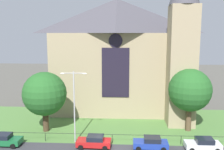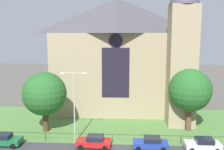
{
  "view_description": "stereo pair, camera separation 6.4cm",
  "coord_description": "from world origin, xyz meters",
  "px_view_note": "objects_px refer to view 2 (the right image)",
  "views": [
    {
      "loc": [
        2.3,
        -28.75,
        13.82
      ],
      "look_at": [
        0.23,
        8.0,
        7.95
      ],
      "focal_mm": 41.21,
      "sensor_mm": 36.0,
      "label": 1
    },
    {
      "loc": [
        2.36,
        -28.74,
        13.82
      ],
      "look_at": [
        0.23,
        8.0,
        7.95
      ],
      "focal_mm": 41.21,
      "sensor_mm": 36.0,
      "label": 2
    }
  ],
  "objects_px": {
    "tree_left_near": "(45,94)",
    "parked_car_blue": "(151,143)",
    "streetlamp_near": "(74,99)",
    "parked_car_white": "(203,144)",
    "parked_car_red": "(94,142)",
    "tree_right_near": "(190,90)",
    "parked_car_green": "(4,140)",
    "church_building": "(121,54)"
  },
  "relations": [
    {
      "from": "tree_left_near",
      "to": "parked_car_blue",
      "type": "bearing_deg",
      "value": -19.14
    },
    {
      "from": "streetlamp_near",
      "to": "parked_car_white",
      "type": "relative_size",
      "value": 2.19
    },
    {
      "from": "parked_car_red",
      "to": "parked_car_white",
      "type": "bearing_deg",
      "value": -178.57
    },
    {
      "from": "parked_car_blue",
      "to": "tree_right_near",
      "type": "bearing_deg",
      "value": -131.99
    },
    {
      "from": "streetlamp_near",
      "to": "parked_car_white",
      "type": "height_order",
      "value": "streetlamp_near"
    },
    {
      "from": "streetlamp_near",
      "to": "parked_car_red",
      "type": "height_order",
      "value": "streetlamp_near"
    },
    {
      "from": "parked_car_red",
      "to": "parked_car_white",
      "type": "xyz_separation_m",
      "value": [
        13.16,
        -0.05,
        0.0
      ]
    },
    {
      "from": "parked_car_red",
      "to": "parked_car_green",
      "type": "bearing_deg",
      "value": 2.06
    },
    {
      "from": "tree_left_near",
      "to": "streetlamp_near",
      "type": "height_order",
      "value": "streetlamp_near"
    },
    {
      "from": "parked_car_green",
      "to": "tree_left_near",
      "type": "bearing_deg",
      "value": 54.44
    },
    {
      "from": "parked_car_blue",
      "to": "parked_car_green",
      "type": "bearing_deg",
      "value": 1.07
    },
    {
      "from": "streetlamp_near",
      "to": "parked_car_blue",
      "type": "height_order",
      "value": "streetlamp_near"
    },
    {
      "from": "tree_right_near",
      "to": "parked_car_blue",
      "type": "bearing_deg",
      "value": -132.89
    },
    {
      "from": "tree_right_near",
      "to": "parked_car_white",
      "type": "height_order",
      "value": "tree_right_near"
    },
    {
      "from": "parked_car_blue",
      "to": "tree_left_near",
      "type": "bearing_deg",
      "value": -18.24
    },
    {
      "from": "church_building",
      "to": "streetlamp_near",
      "type": "distance_m",
      "value": 16.58
    },
    {
      "from": "tree_right_near",
      "to": "streetlamp_near",
      "type": "xyz_separation_m",
      "value": [
        -15.57,
        -5.0,
        -0.16
      ]
    },
    {
      "from": "parked_car_blue",
      "to": "parked_car_white",
      "type": "relative_size",
      "value": 1.0
    },
    {
      "from": "parked_car_white",
      "to": "tree_left_near",
      "type": "bearing_deg",
      "value": -14.2
    },
    {
      "from": "church_building",
      "to": "parked_car_red",
      "type": "relative_size",
      "value": 6.12
    },
    {
      "from": "parked_car_white",
      "to": "parked_car_blue",
      "type": "bearing_deg",
      "value": -0.68
    },
    {
      "from": "church_building",
      "to": "parked_car_blue",
      "type": "bearing_deg",
      "value": -76.22
    },
    {
      "from": "church_building",
      "to": "parked_car_green",
      "type": "xyz_separation_m",
      "value": [
        -14.27,
        -16.43,
        -9.53
      ]
    },
    {
      "from": "streetlamp_near",
      "to": "tree_left_near",
      "type": "bearing_deg",
      "value": 143.8
    },
    {
      "from": "streetlamp_near",
      "to": "parked_car_red",
      "type": "relative_size",
      "value": 2.17
    },
    {
      "from": "tree_right_near",
      "to": "parked_car_blue",
      "type": "relative_size",
      "value": 2.14
    },
    {
      "from": "streetlamp_near",
      "to": "parked_car_blue",
      "type": "distance_m",
      "value": 10.93
    },
    {
      "from": "tree_left_near",
      "to": "parked_car_red",
      "type": "xyz_separation_m",
      "value": [
        7.62,
        -5.03,
        -4.73
      ]
    },
    {
      "from": "tree_right_near",
      "to": "parked_car_green",
      "type": "relative_size",
      "value": 2.14
    },
    {
      "from": "tree_left_near",
      "to": "tree_right_near",
      "type": "xyz_separation_m",
      "value": [
        20.53,
        1.38,
        0.47
      ]
    },
    {
      "from": "tree_left_near",
      "to": "parked_car_blue",
      "type": "xyz_separation_m",
      "value": [
        14.55,
        -5.05,
        -4.73
      ]
    },
    {
      "from": "tree_left_near",
      "to": "streetlamp_near",
      "type": "xyz_separation_m",
      "value": [
        4.96,
        -3.63,
        0.31
      ]
    },
    {
      "from": "church_building",
      "to": "tree_left_near",
      "type": "relative_size",
      "value": 3.02
    },
    {
      "from": "church_building",
      "to": "tree_left_near",
      "type": "bearing_deg",
      "value": -132.95
    },
    {
      "from": "tree_right_near",
      "to": "parked_car_blue",
      "type": "xyz_separation_m",
      "value": [
        -5.97,
        -6.43,
        -5.2
      ]
    },
    {
      "from": "church_building",
      "to": "tree_right_near",
      "type": "xyz_separation_m",
      "value": [
        9.99,
        -9.95,
        -4.32
      ]
    },
    {
      "from": "tree_left_near",
      "to": "streetlamp_near",
      "type": "bearing_deg",
      "value": -36.2
    },
    {
      "from": "parked_car_white",
      "to": "parked_car_green",
      "type": "bearing_deg",
      "value": -0.4
    },
    {
      "from": "parked_car_red",
      "to": "tree_right_near",
      "type": "bearing_deg",
      "value": -151.97
    },
    {
      "from": "tree_left_near",
      "to": "tree_right_near",
      "type": "distance_m",
      "value": 20.58
    },
    {
      "from": "tree_right_near",
      "to": "parked_car_white",
      "type": "relative_size",
      "value": 2.14
    },
    {
      "from": "church_building",
      "to": "parked_car_white",
      "type": "distance_m",
      "value": 21.56
    }
  ]
}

